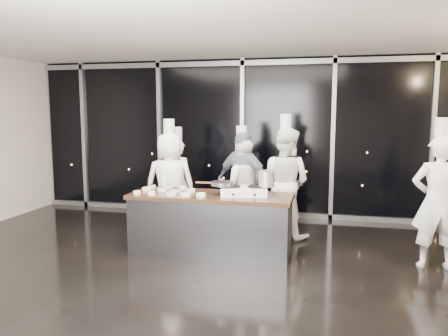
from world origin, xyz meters
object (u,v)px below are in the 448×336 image
object	(u,v)px
frying_pan	(222,184)
chef_left	(170,183)
stock_pot	(266,179)
chef_side	(437,201)
demo_counter	(211,223)
guest	(243,182)
chef_far_left	(178,182)
chef_right	(285,182)
stove	(244,191)
chef_center	(241,186)

from	to	relation	value
frying_pan	chef_left	world-z (taller)	chef_left
stock_pot	chef_side	bearing A→B (deg)	-0.79
demo_counter	stock_pot	xyz separation A→B (m)	(0.83, 0.08, 0.70)
stock_pot	guest	xyz separation A→B (m)	(-0.54, 1.02, -0.24)
frying_pan	chef_far_left	world-z (taller)	chef_far_left
stock_pot	chef_left	xyz separation A→B (m)	(-1.80, 0.76, -0.25)
chef_right	chef_side	distance (m)	2.41
stove	chef_center	distance (m)	1.11
guest	chef_left	bearing A→B (deg)	35.83
stove	frying_pan	size ratio (longest dim) A/B	1.22
chef_far_left	chef_center	size ratio (longest dim) A/B	0.98
frying_pan	chef_center	xyz separation A→B (m)	(0.09, 1.11, -0.22)
guest	chef_right	bearing A→B (deg)	-155.98
demo_counter	guest	bearing A→B (deg)	74.92
demo_counter	stove	bearing A→B (deg)	4.34
frying_pan	chef_side	xyz separation A→B (m)	(3.00, 0.05, -0.13)
stove	stock_pot	world-z (taller)	stock_pot
chef_left	chef_center	size ratio (longest dim) A/B	1.06
frying_pan	chef_far_left	distance (m)	1.83
chef_far_left	chef_side	bearing A→B (deg)	168.49
chef_far_left	chef_center	world-z (taller)	chef_center
demo_counter	chef_far_left	world-z (taller)	chef_far_left
demo_counter	chef_left	world-z (taller)	chef_left
chef_far_left	chef_side	distance (m)	4.39
chef_right	chef_side	world-z (taller)	chef_right
demo_counter	frying_pan	world-z (taller)	frying_pan
chef_center	chef_right	xyz separation A→B (m)	(0.75, -0.02, 0.10)
chef_side	stove	bearing A→B (deg)	-3.53
demo_counter	stove	size ratio (longest dim) A/B	3.32
stove	chef_far_left	world-z (taller)	chef_far_left
frying_pan	chef_far_left	size ratio (longest dim) A/B	0.33
demo_counter	chef_right	distance (m)	1.57
chef_side	guest	bearing A→B (deg)	-23.73
chef_left	guest	size ratio (longest dim) A/B	1.10
stock_pot	guest	world-z (taller)	guest
frying_pan	chef_right	world-z (taller)	chef_right
stock_pot	chef_far_left	bearing A→B (deg)	144.94
stock_pot	chef_side	xyz separation A→B (m)	(2.34, -0.03, -0.22)
chef_center	chef_right	bearing A→B (deg)	165.88
demo_counter	chef_far_left	distance (m)	1.75
demo_counter	chef_left	xyz separation A→B (m)	(-0.97, 0.84, 0.45)
stove	chef_center	world-z (taller)	chef_center
frying_pan	chef_right	xyz separation A→B (m)	(0.84, 1.10, -0.13)
stock_pot	chef_side	world-z (taller)	chef_side
stove	chef_right	size ratio (longest dim) A/B	0.35
chef_center	guest	size ratio (longest dim) A/B	1.04
stove	stock_pot	bearing A→B (deg)	-3.41
chef_right	chef_side	bearing A→B (deg)	173.65
chef_side	demo_counter	bearing A→B (deg)	-2.85
guest	chef_far_left	bearing A→B (deg)	12.36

